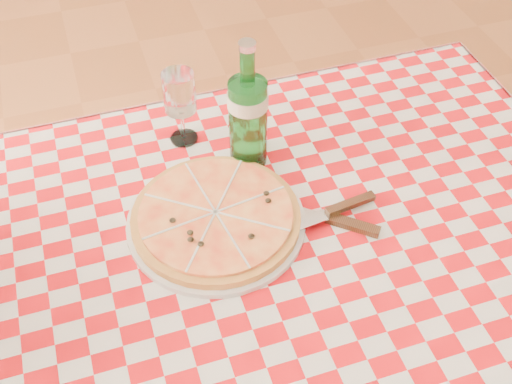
# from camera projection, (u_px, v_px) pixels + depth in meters

# --- Properties ---
(dining_table) EXTENTS (1.20, 0.80, 0.75)m
(dining_table) POSITION_uv_depth(u_px,v_px,m) (275.00, 266.00, 1.26)
(dining_table) COLOR brown
(dining_table) RESTS_ON ground
(tablecloth) EXTENTS (1.30, 0.90, 0.01)m
(tablecloth) POSITION_uv_depth(u_px,v_px,m) (276.00, 235.00, 1.19)
(tablecloth) COLOR #B20B11
(tablecloth) RESTS_ON dining_table
(pizza_plate) EXTENTS (0.38, 0.38, 0.04)m
(pizza_plate) POSITION_uv_depth(u_px,v_px,m) (216.00, 217.00, 1.19)
(pizza_plate) COLOR gold
(pizza_plate) RESTS_ON tablecloth
(water_bottle) EXTENTS (0.10, 0.10, 0.28)m
(water_bottle) POSITION_uv_depth(u_px,v_px,m) (248.00, 106.00, 1.22)
(water_bottle) COLOR #1A6825
(water_bottle) RESTS_ON tablecloth
(wine_glass) EXTENTS (0.07, 0.07, 0.17)m
(wine_glass) POSITION_uv_depth(u_px,v_px,m) (181.00, 108.00, 1.31)
(wine_glass) COLOR white
(wine_glass) RESTS_ON tablecloth
(cutlery) EXTENTS (0.30, 0.27, 0.03)m
(cutlery) POSITION_uv_depth(u_px,v_px,m) (327.00, 215.00, 1.21)
(cutlery) COLOR silver
(cutlery) RESTS_ON tablecloth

